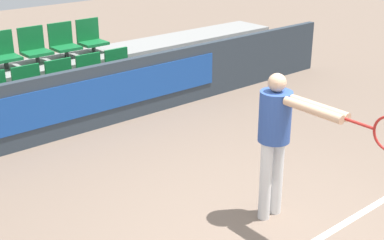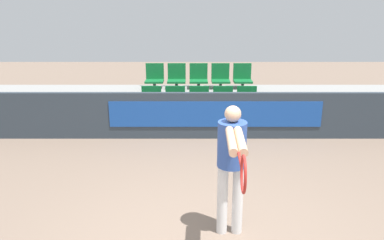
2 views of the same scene
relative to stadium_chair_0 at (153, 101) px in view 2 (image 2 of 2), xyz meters
The scene contains 14 objects.
barrier_wall 1.28m from the stadium_chair_0, 31.17° to the right, with size 10.84×0.14×0.99m.
bleacher_tier_front 1.18m from the stadium_chair_0, ahead, with size 10.44×0.92×0.38m.
bleacher_tier_middle 1.37m from the stadium_chair_0, 36.27° to the left, with size 10.44×0.92×0.76m.
stadium_chair_0 is the anchor object (origin of this frame).
stadium_chair_1 0.54m from the stadium_chair_0, ahead, with size 0.44×0.40×0.59m.
stadium_chair_2 1.08m from the stadium_chair_0, ahead, with size 0.44×0.40×0.59m.
stadium_chair_3 1.62m from the stadium_chair_0, ahead, with size 0.44×0.40×0.59m.
stadium_chair_4 2.17m from the stadium_chair_0, ahead, with size 0.44×0.40×0.59m.
stadium_chair_5 0.99m from the stadium_chair_0, 90.00° to the left, with size 0.44×0.40×0.59m.
stadium_chair_6 1.13m from the stadium_chair_0, 59.40° to the left, with size 0.44×0.40×0.59m.
stadium_chair_7 1.47m from the stadium_chair_0, 40.21° to the left, with size 0.44×0.40×0.59m.
stadium_chair_8 1.90m from the stadium_chair_0, 29.41° to the left, with size 0.44×0.40×0.59m.
stadium_chair_9 2.38m from the stadium_chair_0, 22.91° to the left, with size 0.44×0.40×0.59m.
tennis_player 4.44m from the stadium_chair_0, 71.80° to the right, with size 0.34×1.62×1.63m.
Camera 2 is at (-0.16, -3.68, 2.72)m, focal length 35.00 mm.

